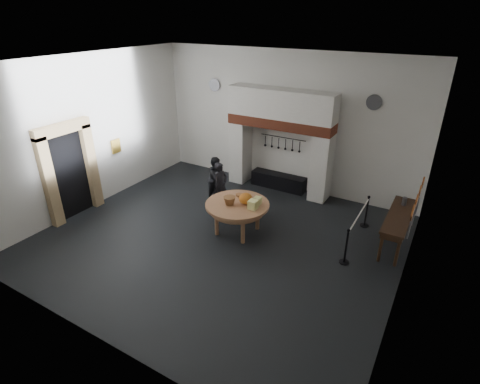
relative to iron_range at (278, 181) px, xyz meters
The scene contains 39 objects.
floor 3.73m from the iron_range, 90.00° to the right, with size 9.00×8.00×0.02m, color black.
ceiling 5.65m from the iron_range, 90.00° to the right, with size 9.00×8.00×0.02m, color silver.
wall_back 2.02m from the iron_range, 90.00° to the left, with size 9.00×0.02×4.50m, color silver.
wall_front 7.97m from the iron_range, 90.00° to the right, with size 9.00×0.02×4.50m, color silver.
wall_left 6.17m from the iron_range, 140.42° to the right, with size 0.02×8.00×4.50m, color silver.
wall_right 6.17m from the iron_range, 39.58° to the right, with size 0.02×8.00×4.50m, color silver.
chimney_pier_left 1.69m from the iron_range, behind, with size 0.55×0.70×2.15m, color silver.
chimney_pier_right 1.69m from the iron_range, ahead, with size 0.55×0.70×2.15m, color silver.
hearth_brick_band 2.06m from the iron_range, 90.00° to the right, with size 3.50×0.72×0.32m, color #9E442B.
chimney_hood 2.67m from the iron_range, 90.00° to the right, with size 3.50×0.70×0.90m, color silver.
iron_range is the anchor object (origin of this frame).
utensil_rail 1.51m from the iron_range, 90.00° to the left, with size 0.02×0.02×1.60m, color black.
door_recess 6.58m from the iron_range, 133.44° to the right, with size 0.04×1.10×2.50m, color black.
door_jamb_near 7.05m from the iron_range, 128.94° to the right, with size 0.22×0.30×2.60m, color tan.
door_jamb_far 6.04m from the iron_range, 137.45° to the right, with size 0.22×0.30×2.60m, color tan.
door_lintel 6.87m from the iron_range, 132.86° to the right, with size 0.22×1.70×0.30m, color tan.
wall_plaque 5.49m from the iron_range, 146.73° to the right, with size 0.05×0.34×0.44m, color gold.
work_table 3.23m from the iron_range, 85.74° to the right, with size 1.72×1.72×0.07m, color #AE7C52.
pumpkin 3.20m from the iron_range, 81.92° to the right, with size 0.36×0.36×0.31m, color orange.
cheese_block_big 3.39m from the iron_range, 77.13° to the right, with size 0.22×0.22×0.24m, color #F0F090.
cheese_block_small 3.09m from the iron_range, 76.23° to the right, with size 0.18×0.18×0.20m, color #D5D47F.
wicker_basket 3.40m from the iron_range, 88.51° to the right, with size 0.32×0.32×0.22m, color brown.
bread_loaf 2.91m from the iron_range, 87.24° to the right, with size 0.31×0.18×0.13m, color #935F34.
visitor_near 2.43m from the iron_range, 113.39° to the right, with size 0.54×0.35×1.47m, color black.
visitor_far 2.29m from the iron_range, 126.97° to the right, with size 0.70×0.55×1.44m, color black.
side_table 4.47m from the iron_range, 22.11° to the right, with size 0.55×2.20×0.06m, color #342313.
pewter_jug 4.30m from the iron_range, 14.57° to the right, with size 0.12×0.12×0.22m, color #545559.
copper_pan_a 5.93m from the iron_range, 38.28° to the right, with size 0.34×0.34×0.03m, color #C6662D.
copper_pan_b 5.62m from the iron_range, 33.66° to the right, with size 0.32×0.32×0.03m, color #C6662D.
copper_pan_c 5.35m from the iron_range, 28.48° to the right, with size 0.30×0.30×0.03m, color #C6662D.
copper_pan_d 5.13m from the iron_range, 22.75° to the right, with size 0.28×0.28×0.03m, color #C6662D.
pewter_plate_left 5.69m from the iron_range, 36.66° to the right, with size 0.40×0.40×0.03m, color #4C4C51.
pewter_plate_mid 5.36m from the iron_range, 31.38° to the right, with size 0.40×0.40×0.03m, color #4C4C51.
pewter_plate_right 5.08m from the iron_range, 25.42° to the right, with size 0.40×0.40×0.03m, color #4C4C51.
pewter_plate_back_left 4.01m from the iron_range, behind, with size 0.44×0.44×0.03m, color #4C4C51.
pewter_plate_back_right 4.01m from the iron_range, ahead, with size 0.44×0.44×0.03m, color #4C4C51.
barrier_post_near 4.46m from the iron_range, 43.97° to the right, with size 0.05×0.05×0.90m, color black.
barrier_post_far 3.39m from the iron_range, 18.83° to the right, with size 0.05×0.05×0.90m, color black.
barrier_rope 3.88m from the iron_range, 33.14° to the right, with size 0.04×0.04×2.00m, color beige.
Camera 1 is at (4.77, -7.07, 5.52)m, focal length 28.00 mm.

